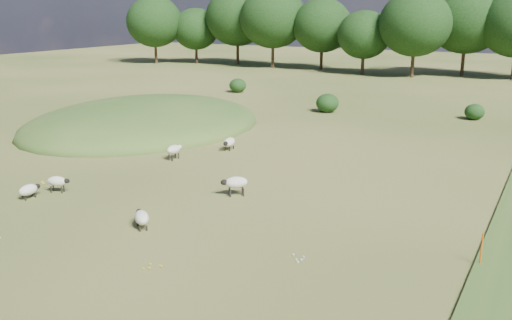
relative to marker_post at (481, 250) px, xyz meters
The scene contains 11 objects.
ground 25.48m from the marker_post, 122.73° to the left, with size 160.00×160.00×0.00m, color #3A5019.
mound 29.06m from the marker_post, 152.48° to the left, with size 16.00×20.00×4.00m, color #33561E.
treeline 59.07m from the marker_post, 104.62° to the left, with size 96.28×14.66×11.70m.
shrubs 33.32m from the marker_post, 121.88° to the left, with size 25.89×8.42×1.58m.
marker_post is the anchor object (origin of this frame).
sheep_0 11.53m from the marker_post, 167.52° to the left, with size 1.25×1.13×0.93m.
sheep_1 12.81m from the marker_post, 167.13° to the right, with size 1.22×1.13×0.73m.
sheep_2 18.99m from the marker_post, 159.96° to the left, with size 0.59×1.21×0.87m.
sheep_3 19.08m from the marker_post, 148.21° to the left, with size 0.74×1.38×0.77m.
sheep_4 19.04m from the marker_post, behind, with size 1.16×0.78×0.81m.
sheep_5 19.65m from the marker_post, behind, with size 0.53×1.17×0.68m.
Camera 1 is at (15.67, -20.93, 8.59)m, focal length 40.00 mm.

